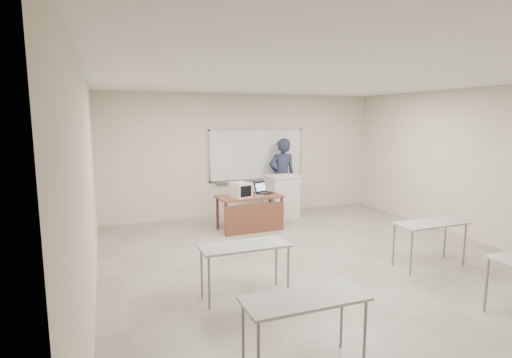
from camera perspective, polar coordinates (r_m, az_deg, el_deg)
name	(u,v)px	position (r m, az deg, el deg)	size (l,w,h in m)	color
floor	(328,268)	(6.73, 10.20, -12.42)	(7.00, 8.00, 0.01)	gray
whiteboard	(257,155)	(10.03, 0.10, 3.39)	(2.48, 0.10, 1.31)	white
student_desks	(384,254)	(5.47, 17.84, -10.21)	(4.40, 2.20, 0.73)	#A7A6A0
instructor_desk	(251,206)	(8.56, -0.70, -3.91)	(1.39, 0.70, 0.75)	brown
podium	(282,197)	(9.61, 3.73, -2.59)	(0.75, 0.55, 1.06)	beige
crt_monitor	(240,190)	(8.40, -2.27, -1.58)	(0.35, 0.40, 0.34)	beige
laptop	(264,191)	(8.90, 1.12, -1.67)	(0.32, 0.30, 0.24)	black
mouse	(261,196)	(8.51, 0.77, -2.41)	(0.10, 0.06, 0.04)	#AAACB3
keyboard	(290,175)	(9.47, 4.89, 0.54)	(0.46, 0.15, 0.03)	beige
presenter	(282,176)	(10.05, 3.74, 0.37)	(0.70, 0.46, 1.91)	black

